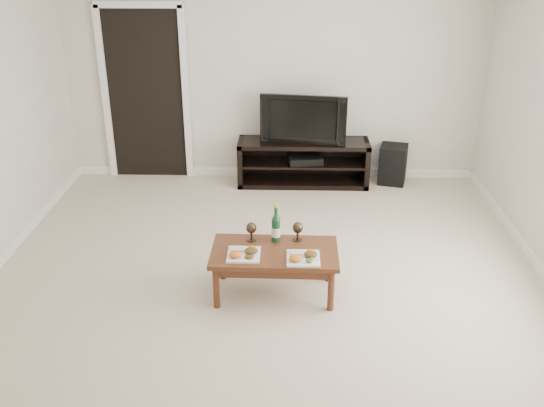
% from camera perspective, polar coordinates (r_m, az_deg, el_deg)
% --- Properties ---
extents(floor, '(5.50, 5.50, 0.00)m').
position_cam_1_polar(floor, '(5.29, -0.61, -8.48)').
color(floor, '#BDB198').
rests_on(floor, ground).
extents(back_wall, '(5.00, 0.04, 2.60)m').
position_cam_1_polar(back_wall, '(7.38, 0.17, 12.13)').
color(back_wall, silver).
rests_on(back_wall, ground).
extents(doorway, '(0.90, 0.02, 2.05)m').
position_cam_1_polar(doorway, '(7.61, -11.78, 9.87)').
color(doorway, black).
rests_on(doorway, ground).
extents(media_console, '(1.58, 0.45, 0.55)m').
position_cam_1_polar(media_console, '(7.41, 2.95, 3.87)').
color(media_console, black).
rests_on(media_console, ground).
extents(television, '(1.02, 0.28, 0.59)m').
position_cam_1_polar(television, '(7.23, 3.05, 8.09)').
color(television, black).
rests_on(television, media_console).
extents(av_receiver, '(0.44, 0.35, 0.08)m').
position_cam_1_polar(av_receiver, '(7.38, 3.13, 4.20)').
color(av_receiver, black).
rests_on(av_receiver, media_console).
extents(subwoofer, '(0.39, 0.39, 0.48)m').
position_cam_1_polar(subwoofer, '(7.59, 11.30, 3.65)').
color(subwoofer, black).
rests_on(subwoofer, ground).
extents(coffee_table, '(1.07, 0.60, 0.42)m').
position_cam_1_polar(coffee_table, '(5.19, 0.24, -6.47)').
color(coffee_table, '#5A2D19').
rests_on(coffee_table, ground).
extents(plate_left, '(0.27, 0.27, 0.07)m').
position_cam_1_polar(plate_left, '(5.00, -2.68, -4.59)').
color(plate_left, white).
rests_on(plate_left, coffee_table).
extents(plate_right, '(0.27, 0.27, 0.07)m').
position_cam_1_polar(plate_right, '(4.94, 2.97, -4.94)').
color(plate_right, white).
rests_on(plate_right, coffee_table).
extents(wine_bottle, '(0.07, 0.07, 0.35)m').
position_cam_1_polar(wine_bottle, '(5.16, 0.38, -1.80)').
color(wine_bottle, '#0F3A1E').
rests_on(wine_bottle, coffee_table).
extents(goblet_left, '(0.09, 0.09, 0.17)m').
position_cam_1_polar(goblet_left, '(5.21, -1.95, -2.66)').
color(goblet_left, '#362A1D').
rests_on(goblet_left, coffee_table).
extents(goblet_right, '(0.09, 0.09, 0.17)m').
position_cam_1_polar(goblet_right, '(5.21, 2.43, -2.64)').
color(goblet_right, '#362A1D').
rests_on(goblet_right, coffee_table).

